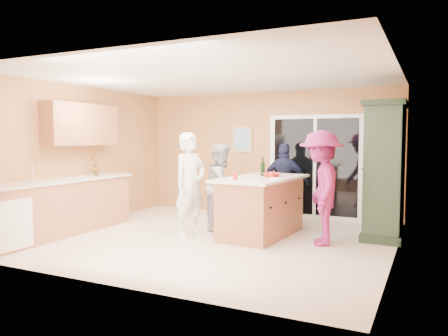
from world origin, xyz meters
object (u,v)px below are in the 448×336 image
at_px(green_hutch, 385,172).
at_px(woman_grey, 222,186).
at_px(woman_white, 190,184).
at_px(woman_navy, 285,183).
at_px(woman_magenta, 321,188).
at_px(kitchen_island, 261,208).

bearing_deg(green_hutch, woman_grey, -168.30).
height_order(green_hutch, woman_white, green_hutch).
distance_m(woman_white, woman_navy, 2.12).
relative_size(woman_white, woman_magenta, 0.99).
bearing_deg(woman_magenta, kitchen_island, -118.78).
bearing_deg(woman_navy, woman_magenta, 116.85).
relative_size(green_hutch, woman_navy, 1.44).
height_order(kitchen_island, green_hutch, green_hutch).
xyz_separation_m(kitchen_island, green_hutch, (1.87, 0.74, 0.62)).
distance_m(kitchen_island, woman_navy, 1.35).
bearing_deg(woman_white, woman_grey, -0.60).
bearing_deg(woman_white, woman_navy, -11.30).
xyz_separation_m(kitchen_island, woman_magenta, (1.04, -0.19, 0.41)).
bearing_deg(kitchen_island, woman_navy, 95.46).
bearing_deg(woman_grey, kitchen_island, -111.94).
xyz_separation_m(kitchen_island, woman_white, (-1.06, -0.53, 0.40)).
relative_size(kitchen_island, woman_white, 1.13).
bearing_deg(woman_navy, green_hutch, 154.86).
height_order(kitchen_island, woman_grey, woman_grey).
relative_size(woman_grey, woman_navy, 1.00).
height_order(woman_white, woman_grey, woman_white).
bearing_deg(woman_magenta, woman_navy, -163.38).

